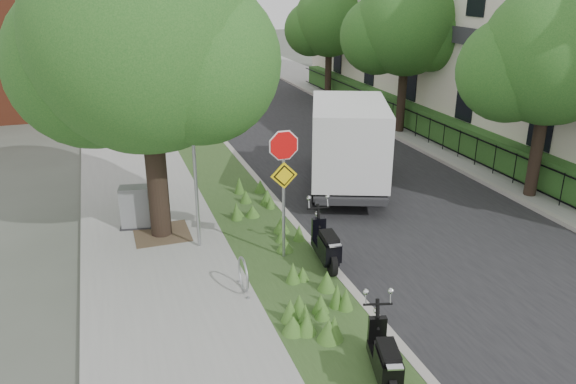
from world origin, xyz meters
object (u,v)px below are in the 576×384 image
at_px(sign_assembly, 284,169).
at_px(scooter_near, 385,363).
at_px(utility_cabinet, 135,208).
at_px(box_truck, 348,140).
at_px(scooter_far, 327,249).

height_order(sign_assembly, scooter_near, sign_assembly).
relative_size(scooter_near, utility_cabinet, 1.50).
relative_size(sign_assembly, box_truck, 0.56).
bearing_deg(utility_cabinet, sign_assembly, -42.63).
height_order(scooter_near, utility_cabinet, utility_cabinet).
bearing_deg(box_truck, scooter_far, -119.08).
bearing_deg(box_truck, scooter_near, -110.69).
distance_m(box_truck, utility_cabinet, 6.82).
distance_m(scooter_far, utility_cabinet, 5.39).
height_order(scooter_far, utility_cabinet, utility_cabinet).
bearing_deg(scooter_far, scooter_near, -99.14).
relative_size(scooter_far, box_truck, 0.32).
xyz_separation_m(scooter_near, utility_cabinet, (-3.30, 7.68, 0.14)).
bearing_deg(utility_cabinet, scooter_far, -42.94).
height_order(sign_assembly, utility_cabinet, sign_assembly).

